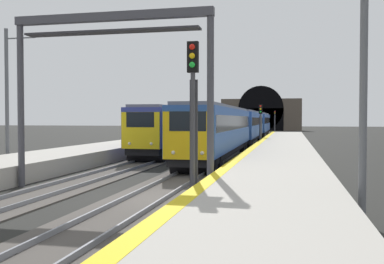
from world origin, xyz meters
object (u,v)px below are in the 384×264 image
object	(u,v)px
railway_signal_mid	(261,121)
catenary_mast_far	(362,79)
catenary_mast_near	(7,97)
railway_signal_far	(275,120)
train_main_approaching	(247,125)
train_adjacent_platform	(217,124)
overhead_signal_gantry	(111,57)
railway_signal_near	(193,108)

from	to	relation	value
railway_signal_mid	catenary_mast_far	bearing A→B (deg)	8.24
catenary_mast_near	railway_signal_far	bearing A→B (deg)	-10.89
train_main_approaching	train_adjacent_platform	xyz separation A→B (m)	(5.06, 4.44, 0.03)
train_main_approaching	railway_signal_far	distance (m)	40.25
overhead_signal_gantry	catenary_mast_far	size ratio (longest dim) A/B	1.09
catenary_mast_near	catenary_mast_far	bearing A→B (deg)	-119.34
train_adjacent_platform	railway_signal_mid	world-z (taller)	train_adjacent_platform
overhead_signal_gantry	railway_signal_far	bearing A→B (deg)	-3.08
train_main_approaching	catenary_mast_near	distance (m)	32.01
railway_signal_far	train_main_approaching	bearing A→B (deg)	-2.69
train_main_approaching	railway_signal_near	distance (m)	38.87
railway_signal_near	railway_signal_mid	world-z (taller)	railway_signal_near
railway_signal_mid	catenary_mast_far	xyz separation A→B (m)	(-36.14, -5.24, 1.36)
railway_signal_mid	overhead_signal_gantry	bearing A→B (deg)	-7.31
overhead_signal_gantry	railway_signal_mid	bearing A→B (deg)	-7.31
railway_signal_near	overhead_signal_gantry	xyz separation A→B (m)	(2.66, 4.11, 2.21)
railway_signal_far	catenary_mast_near	size ratio (longest dim) A/B	0.55
train_main_approaching	catenary_mast_near	xyz separation A→B (m)	(-29.77, 11.57, 2.07)
train_adjacent_platform	catenary_mast_near	xyz separation A→B (m)	(-34.84, 7.13, 2.04)
railway_signal_near	catenary_mast_far	world-z (taller)	catenary_mast_far
railway_signal_mid	catenary_mast_far	distance (m)	36.55
railway_signal_far	train_adjacent_platform	bearing A→B (deg)	-10.21
railway_signal_mid	overhead_signal_gantry	distance (m)	32.39
train_adjacent_platform	railway_signal_far	distance (m)	35.71
train_adjacent_platform	catenary_mast_far	size ratio (longest dim) A/B	7.69
railway_signal_near	catenary_mast_near	distance (m)	16.24
overhead_signal_gantry	catenary_mast_near	distance (m)	11.39
train_main_approaching	catenary_mast_far	bearing A→B (deg)	9.49
train_adjacent_platform	railway_signal_near	distance (m)	44.34
catenary_mast_near	catenary_mast_far	size ratio (longest dim) A/B	1.04
railway_signal_near	catenary_mast_near	world-z (taller)	catenary_mast_near
train_main_approaching	railway_signal_near	world-z (taller)	railway_signal_near
train_adjacent_platform	overhead_signal_gantry	world-z (taller)	overhead_signal_gantry
train_adjacent_platform	overhead_signal_gantry	xyz separation A→B (m)	(-41.21, -2.22, 3.32)
railway_signal_far	overhead_signal_gantry	world-z (taller)	overhead_signal_gantry
catenary_mast_near	catenary_mast_far	distance (m)	21.45
railway_signal_near	overhead_signal_gantry	bearing A→B (deg)	-122.96
train_main_approaching	catenary_mast_far	xyz separation A→B (m)	(-40.28, -7.13, 1.90)
railway_signal_near	train_main_approaching	bearing A→B (deg)	-177.21
catenary_mast_far	overhead_signal_gantry	bearing A→B (deg)	66.12
catenary_mast_near	overhead_signal_gantry	bearing A→B (deg)	-124.27
railway_signal_far	catenary_mast_near	world-z (taller)	catenary_mast_near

